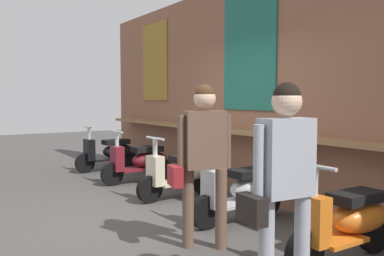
% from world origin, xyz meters
% --- Properties ---
extents(ground_plane, '(27.96, 27.96, 0.00)m').
position_xyz_m(ground_plane, '(0.00, 0.00, 0.00)').
color(ground_plane, '#474442').
extents(market_stall_facade, '(9.99, 0.61, 3.37)m').
position_xyz_m(market_stall_facade, '(0.01, 2.02, 1.68)').
color(market_stall_facade, '#8C5B44').
rests_on(market_stall_facade, ground_plane).
extents(scooter_black, '(0.46, 1.40, 0.97)m').
position_xyz_m(scooter_black, '(-3.65, 1.08, 0.39)').
color(scooter_black, black).
rests_on(scooter_black, ground_plane).
extents(scooter_maroon, '(0.46, 1.40, 0.97)m').
position_xyz_m(scooter_maroon, '(-2.16, 1.08, 0.39)').
color(scooter_maroon, maroon).
rests_on(scooter_maroon, ground_plane).
extents(scooter_cream, '(0.49, 1.40, 0.97)m').
position_xyz_m(scooter_cream, '(-0.75, 1.08, 0.39)').
color(scooter_cream, beige).
rests_on(scooter_cream, ground_plane).
extents(scooter_silver, '(0.46, 1.40, 0.97)m').
position_xyz_m(scooter_silver, '(0.73, 1.08, 0.39)').
color(scooter_silver, '#B2B5BA').
rests_on(scooter_silver, ground_plane).
extents(scooter_orange, '(0.46, 1.40, 0.97)m').
position_xyz_m(scooter_orange, '(2.25, 1.08, 0.39)').
color(scooter_orange, orange).
rests_on(scooter_orange, ground_plane).
extents(shopper_with_handbag, '(0.27, 0.66, 1.66)m').
position_xyz_m(shopper_with_handbag, '(2.50, -0.03, 1.01)').
color(shopper_with_handbag, '#999EA8').
rests_on(shopper_with_handbag, ground_plane).
extents(shopper_browsing, '(0.37, 0.67, 1.68)m').
position_xyz_m(shopper_browsing, '(1.23, 0.13, 1.02)').
color(shopper_browsing, brown).
rests_on(shopper_browsing, ground_plane).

